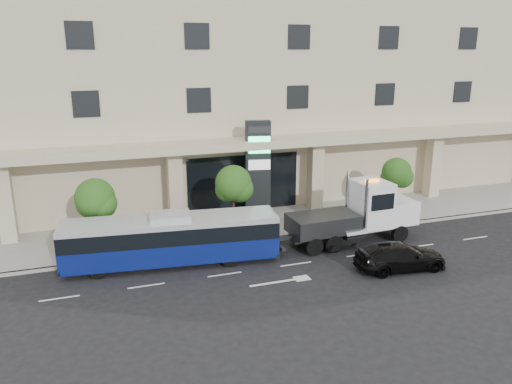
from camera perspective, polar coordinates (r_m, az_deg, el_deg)
ground at (r=28.64m, az=3.40°, el=-7.06°), size 120.00×120.00×0.00m
sidewalk at (r=32.97m, az=0.13°, el=-3.73°), size 120.00×6.00×0.15m
curb at (r=30.33m, az=1.97°, el=-5.54°), size 120.00×0.30×0.15m
convention_center at (r=41.05m, az=-4.74°, el=14.24°), size 60.00×17.60×20.00m
tree_left at (r=29.09m, az=-17.85°, el=-0.94°), size 2.27×2.20×4.22m
tree_mid at (r=30.16m, az=-2.55°, el=0.71°), size 2.28×2.20×4.38m
tree_right at (r=35.09m, az=15.79°, el=1.93°), size 2.10×2.00×4.04m
city_bus at (r=27.15m, az=-9.67°, el=-5.26°), size 11.57×3.66×2.88m
tow_truck at (r=30.43m, az=11.64°, el=-2.53°), size 9.13×2.53×4.15m
black_sedan at (r=27.53m, az=16.16°, el=-7.08°), size 5.05×2.44×1.42m
signage_pylon at (r=33.13m, az=0.22°, el=2.57°), size 1.73×0.92×6.62m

